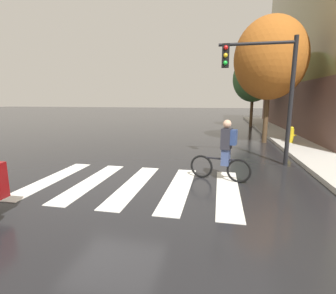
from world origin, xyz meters
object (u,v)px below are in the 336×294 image
(fire_hydrant, at_px, (291,135))
(cyclist, at_px, (225,151))
(street_tree_near, at_px, (270,59))
(traffic_light_near, at_px, (266,80))
(street_tree_mid, at_px, (253,79))

(fire_hydrant, bearing_deg, cyclist, -118.08)
(cyclist, xyz_separation_m, fire_hydrant, (3.27, 6.13, -0.31))
(cyclist, height_order, street_tree_near, street_tree_near)
(traffic_light_near, distance_m, fire_hydrant, 5.02)
(traffic_light_near, height_order, street_tree_near, street_tree_near)
(traffic_light_near, bearing_deg, cyclist, -120.61)
(street_tree_near, xyz_separation_m, street_tree_mid, (0.19, 7.72, -0.35))
(cyclist, relative_size, traffic_light_near, 0.40)
(fire_hydrant, bearing_deg, traffic_light_near, -116.66)
(street_tree_mid, bearing_deg, fire_hydrant, -83.64)
(street_tree_near, relative_size, street_tree_mid, 1.09)
(traffic_light_near, relative_size, street_tree_near, 0.68)
(cyclist, bearing_deg, street_tree_mid, 80.82)
(fire_hydrant, distance_m, street_tree_mid, 9.03)
(street_tree_near, bearing_deg, fire_hydrant, -29.71)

